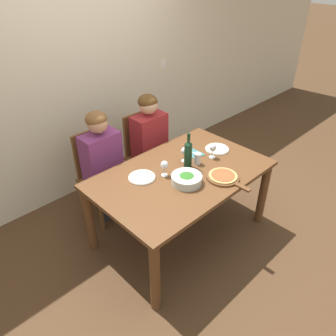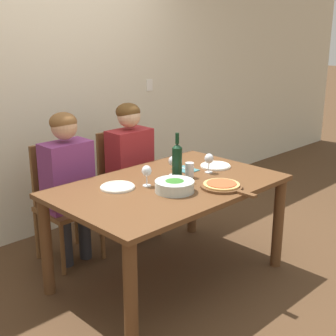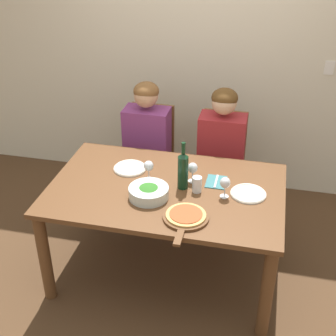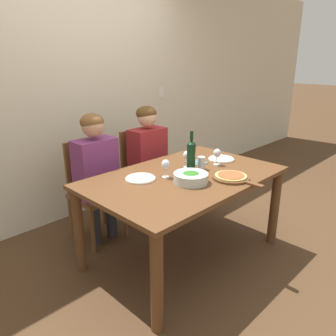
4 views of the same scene
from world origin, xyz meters
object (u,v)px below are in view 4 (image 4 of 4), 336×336
Objects in this scene: wine_bottle at (191,155)px; dinner_plate_right at (221,159)px; person_man at (149,153)px; broccoli_bowl at (191,178)px; pizza_on_board at (232,177)px; wine_glass_centre at (187,156)px; chair_right at (142,171)px; chair_left at (92,187)px; wine_glass_right at (217,154)px; wine_glass_left at (166,165)px; dinner_plate_left at (141,178)px; water_tumbler at (201,163)px; person_woman at (97,167)px; fork_on_napkin at (196,162)px.

wine_bottle reaches higher than dinner_plate_right.
broccoli_bowl is (-0.38, -0.90, 0.06)m from person_man.
dinner_plate_right is at bearing -69.06° from person_man.
dinner_plate_right is 0.56× the size of pizza_on_board.
chair_right is at bearing 80.53° from wine_glass_centre.
chair_left is at bearing 180.00° from chair_right.
pizza_on_board is at bearing -124.28° from wine_glass_right.
wine_glass_left is 1.00× the size of wine_glass_centre.
dinner_plate_left is at bearing 159.96° from wine_bottle.
wine_bottle is 2.32× the size of wine_glass_left.
wine_bottle is 3.11× the size of water_tumbler.
person_man is at bearing 85.45° from pizza_on_board.
dinner_plate_right is at bearing -38.25° from person_woman.
dinner_plate_right reaches higher than fork_on_napkin.
chair_left reaches higher than pizza_on_board.
dinner_plate_left is at bearing -136.65° from person_man.
fork_on_napkin is (-0.23, 0.11, -0.01)m from dinner_plate_right.
wine_glass_left is at bearing -75.59° from chair_left.
dinner_plate_right is 0.72m from wine_glass_left.
broccoli_bowl is 1.79× the size of wine_glass_right.
chair_left is 6.29× the size of wine_glass_right.
dinner_plate_right is (0.28, -0.72, 0.03)m from person_man.
wine_bottle reaches higher than chair_left.
person_woman is at bearing 180.00° from person_man.
wine_glass_right reaches higher than fork_on_napkin.
wine_bottle is at bearing 104.34° from pizza_on_board.
dinner_plate_left is (0.03, -0.69, 0.26)m from chair_left.
pizza_on_board is 0.46m from wine_glass_centre.
wine_glass_left and wine_glass_centre have the same top height.
wine_glass_left is 0.84× the size of fork_on_napkin.
dinner_plate_left is 0.56× the size of pizza_on_board.
person_woman is 5.02× the size of dinner_plate_right.
chair_left is 0.26m from person_woman.
person_woman reaches higher than fork_on_napkin.
wine_glass_left reaches higher than water_tumbler.
person_woman is 0.95m from water_tumbler.
broccoli_bowl is 2.40× the size of water_tumbler.
chair_right is at bearing 97.60° from wine_glass_right.
pizza_on_board is at bearing -92.38° from water_tumbler.
dinner_plate_left is 1.61× the size of wine_glass_right.
wine_glass_left is (0.18, -0.11, 0.10)m from dinner_plate_left.
person_woman reaches higher than chair_right.
wine_glass_centre is 0.84× the size of fork_on_napkin.
person_man is at bearing 0.00° from person_woman.
person_woman is 0.73m from wine_glass_left.
broccoli_bowl is at bearing -166.49° from wine_glass_right.
water_tumbler is 0.63× the size of fork_on_napkin.
person_man is at bearing 76.38° from wine_bottle.
pizza_on_board is at bearing -105.07° from fork_on_napkin.
chair_left reaches higher than broccoli_bowl.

